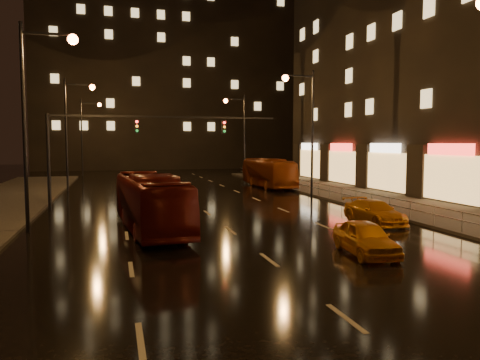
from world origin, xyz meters
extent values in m
plane|color=black|center=(0.00, 20.00, 0.00)|extent=(140.00, 140.00, 0.00)
cube|color=#38332D|center=(13.50, 15.00, 0.07)|extent=(7.00, 70.00, 0.15)
cube|color=black|center=(4.00, 72.00, 18.00)|extent=(44.00, 16.00, 36.00)
cylinder|color=black|center=(-9.60, 20.00, 3.10)|extent=(0.22, 0.22, 6.20)
cube|color=black|center=(-2.00, 20.00, 6.10)|extent=(15.20, 0.14, 0.14)
cube|color=black|center=(-4.00, 20.00, 5.45)|extent=(0.32, 0.18, 0.95)
cube|color=black|center=(2.00, 20.00, 5.45)|extent=(0.32, 0.18, 0.95)
sphere|color=#FF1E19|center=(-4.00, 19.88, 5.75)|extent=(0.18, 0.18, 0.18)
cylinder|color=#99999E|center=(10.20, 44.00, 0.65)|extent=(0.04, 0.04, 1.00)
cube|color=#99999E|center=(10.20, 18.00, 1.10)|extent=(0.05, 56.00, 0.05)
cube|color=#99999E|center=(10.20, 18.00, 0.70)|extent=(0.05, 56.00, 0.05)
imported|color=#5F120D|center=(-3.80, 11.19, 1.40)|extent=(3.26, 10.23, 2.80)
imported|color=#87340D|center=(9.00, 31.14, 1.41)|extent=(2.44, 10.11, 2.81)
imported|color=orange|center=(3.89, 3.82, 0.66)|extent=(1.97, 4.01, 1.32)
imported|color=orange|center=(8.00, 10.00, 0.63)|extent=(2.00, 4.42, 1.26)
camera|label=1|loc=(-5.46, -12.22, 4.34)|focal=35.00mm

